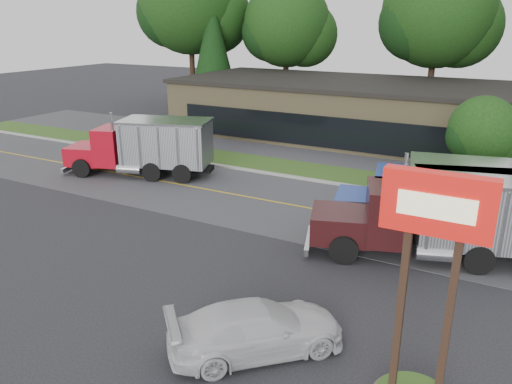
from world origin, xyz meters
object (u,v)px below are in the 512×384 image
dump_truck_blue (436,198)px  rally_car (257,328)px  dump_truck_maroon (456,215)px  dump_truck_red (147,146)px  bilo_sign (420,343)px

dump_truck_blue → rally_car: bearing=62.0°
dump_truck_blue → dump_truck_maroon: 1.94m
dump_truck_red → bilo_sign: bearing=127.7°
bilo_sign → dump_truck_blue: bilo_sign is taller
dump_truck_maroon → bilo_sign: bearing=74.5°
dump_truck_maroon → rally_car: bearing=47.3°
dump_truck_red → rally_car: size_ratio=1.82×
dump_truck_red → dump_truck_blue: size_ratio=1.17×
bilo_sign → dump_truck_maroon: bilo_sign is taller
dump_truck_blue → rally_car: dump_truck_blue is taller
dump_truck_blue → dump_truck_maroon: (1.00, -1.66, 0.01)m
dump_truck_red → dump_truck_maroon: same height
bilo_sign → dump_truck_red: bearing=146.0°
dump_truck_maroon → rally_car: dump_truck_maroon is taller
dump_truck_red → dump_truck_maroon: bearing=151.9°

